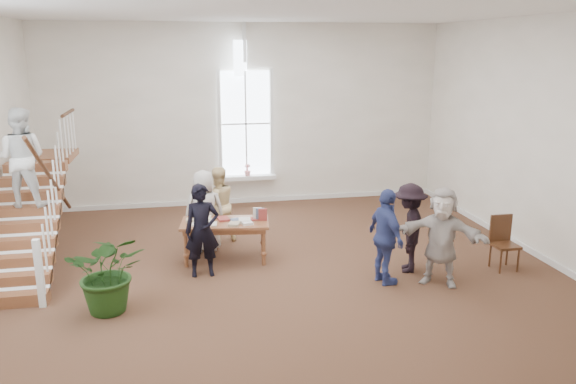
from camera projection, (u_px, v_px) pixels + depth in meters
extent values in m
plane|color=#4B311D|center=(277.00, 266.00, 10.34)|extent=(10.00, 10.00, 0.00)
plane|color=beige|center=(245.00, 116.00, 14.05)|extent=(10.00, 0.00, 10.00)
plane|color=beige|center=(356.00, 221.00, 5.50)|extent=(10.00, 0.00, 10.00)
plane|color=beige|center=(534.00, 137.00, 10.71)|extent=(0.00, 9.00, 9.00)
plane|color=white|center=(276.00, 10.00, 9.21)|extent=(10.00, 10.00, 0.00)
cube|color=white|center=(247.00, 177.00, 14.27)|extent=(1.45, 0.28, 0.10)
plane|color=white|center=(246.00, 124.00, 14.04)|extent=(2.60, 0.00, 2.60)
plane|color=white|center=(245.00, 58.00, 13.64)|extent=(0.60, 0.60, 0.85)
cube|color=white|center=(247.00, 200.00, 14.57)|extent=(10.00, 0.04, 0.12)
imported|color=pink|center=(247.00, 170.00, 14.19)|extent=(0.17, 0.17, 0.30)
cube|color=brown|center=(11.00, 299.00, 8.74)|extent=(1.10, 0.30, 0.20)
cube|color=brown|center=(15.00, 280.00, 8.98)|extent=(1.10, 0.30, 0.20)
cube|color=brown|center=(19.00, 261.00, 9.21)|extent=(1.10, 0.30, 0.20)
cube|color=brown|center=(22.00, 244.00, 9.45)|extent=(1.10, 0.30, 0.20)
cube|color=brown|center=(25.00, 227.00, 9.68)|extent=(1.10, 0.30, 0.20)
cube|color=brown|center=(28.00, 211.00, 9.92)|extent=(1.10, 0.30, 0.20)
cube|color=brown|center=(31.00, 196.00, 10.15)|extent=(1.10, 0.30, 0.20)
cube|color=brown|center=(33.00, 181.00, 10.39)|extent=(1.10, 0.30, 0.20)
cube|color=brown|center=(36.00, 167.00, 10.62)|extent=(1.10, 0.30, 0.20)
cube|color=brown|center=(46.00, 157.00, 11.47)|extent=(1.10, 1.20, 0.12)
cube|color=white|center=(39.00, 274.00, 8.58)|extent=(0.10, 0.10, 1.10)
cylinder|color=#331B0E|center=(50.00, 178.00, 9.56)|extent=(0.07, 2.74, 1.86)
imported|color=silver|center=(21.00, 157.00, 9.68)|extent=(0.94, 0.79, 1.72)
cube|color=brown|center=(225.00, 223.00, 10.45)|extent=(1.71, 1.01, 0.05)
cube|color=brown|center=(225.00, 227.00, 10.47)|extent=(1.57, 0.88, 0.10)
cylinder|color=brown|center=(186.00, 249.00, 10.21)|extent=(0.07, 0.07, 0.71)
cylinder|color=brown|center=(264.00, 247.00, 10.30)|extent=(0.07, 0.07, 0.71)
cylinder|color=brown|center=(189.00, 238.00, 10.79)|extent=(0.07, 0.07, 0.71)
cylinder|color=brown|center=(263.00, 236.00, 10.88)|extent=(0.07, 0.07, 0.71)
cube|color=silver|center=(237.00, 221.00, 10.43)|extent=(0.20, 0.25, 0.03)
cube|color=beige|center=(206.00, 221.00, 10.43)|extent=(0.28, 0.34, 0.03)
cube|color=tan|center=(192.00, 220.00, 10.44)|extent=(0.22, 0.19, 0.05)
cube|color=silver|center=(199.00, 223.00, 10.29)|extent=(0.31, 0.35, 0.03)
cube|color=#4C5972|center=(259.00, 215.00, 10.75)|extent=(0.20, 0.24, 0.06)
cube|color=maroon|center=(223.00, 219.00, 10.55)|extent=(0.23, 0.30, 0.04)
cube|color=white|center=(239.00, 220.00, 10.48)|extent=(0.23, 0.30, 0.02)
cube|color=#BFB299|center=(205.00, 218.00, 10.56)|extent=(0.24, 0.30, 0.05)
cube|color=silver|center=(206.00, 224.00, 10.23)|extent=(0.17, 0.27, 0.03)
cube|color=beige|center=(211.00, 224.00, 10.25)|extent=(0.25, 0.28, 0.02)
cube|color=tan|center=(235.00, 224.00, 10.24)|extent=(0.27, 0.32, 0.05)
cube|color=silver|center=(245.00, 220.00, 10.42)|extent=(0.24, 0.27, 0.06)
cube|color=#4C5972|center=(237.00, 220.00, 10.42)|extent=(0.26, 0.21, 0.05)
cube|color=maroon|center=(254.00, 219.00, 10.58)|extent=(0.22, 0.23, 0.02)
cube|color=white|center=(247.00, 223.00, 10.28)|extent=(0.22, 0.24, 0.05)
imported|color=black|center=(202.00, 231.00, 9.72)|extent=(0.62, 0.42, 1.65)
imported|color=beige|center=(204.00, 211.00, 10.93)|extent=(0.82, 0.56, 1.62)
imported|color=beige|center=(218.00, 205.00, 11.47)|extent=(0.90, 0.78, 1.57)
imported|color=#364281|center=(386.00, 237.00, 9.39)|extent=(0.57, 1.02, 1.65)
imported|color=black|center=(409.00, 228.00, 9.94)|extent=(0.90, 1.17, 1.60)
imported|color=beige|center=(441.00, 237.00, 9.37)|extent=(1.57, 1.28, 1.68)
imported|color=#1B3B12|center=(109.00, 272.00, 8.42)|extent=(1.19, 1.04, 1.27)
cube|color=#331B0E|center=(505.00, 245.00, 10.07)|extent=(0.43, 0.43, 0.05)
cube|color=#331B0E|center=(501.00, 228.00, 10.18)|extent=(0.42, 0.05, 0.50)
cylinder|color=#331B0E|center=(501.00, 262.00, 9.93)|extent=(0.04, 0.04, 0.44)
cylinder|color=#331B0E|center=(518.00, 260.00, 10.00)|extent=(0.04, 0.04, 0.44)
cylinder|color=#331B0E|center=(490.00, 255.00, 10.26)|extent=(0.04, 0.04, 0.44)
cylinder|color=#331B0E|center=(507.00, 254.00, 10.33)|extent=(0.04, 0.04, 0.44)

